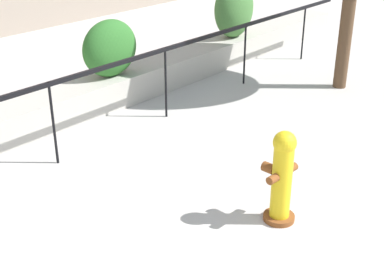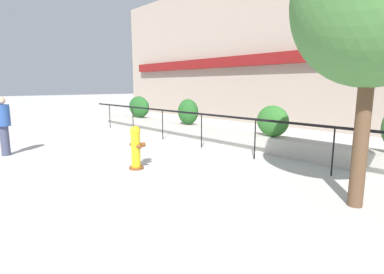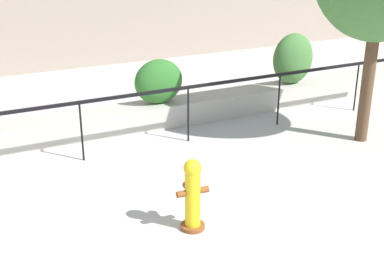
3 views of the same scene
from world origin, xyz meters
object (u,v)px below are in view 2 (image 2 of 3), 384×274
object	(u,v)px
fire_hydrant	(136,147)
hedge_bush_0	(139,107)
hedge_bush_2	(273,121)
hedge_bush_1	(188,112)
street_tree	(375,0)
pedestrian	(3,122)

from	to	relation	value
fire_hydrant	hedge_bush_0	bearing A→B (deg)	146.93
hedge_bush_2	fire_hydrant	distance (m)	4.29
hedge_bush_1	street_tree	size ratio (longest dim) A/B	0.22
hedge_bush_0	street_tree	size ratio (longest dim) A/B	0.32
street_tree	hedge_bush_1	bearing A→B (deg)	160.45
pedestrian	hedge_bush_0	bearing A→B (deg)	111.56
hedge_bush_1	hedge_bush_2	bearing A→B (deg)	0.00
hedge_bush_2	fire_hydrant	bearing A→B (deg)	-106.30
street_tree	pedestrian	distance (m)	9.43
hedge_bush_2	street_tree	size ratio (longest dim) A/B	0.23
hedge_bush_1	hedge_bush_2	xyz separation A→B (m)	(3.89, 0.00, -0.03)
hedge_bush_0	hedge_bush_1	world-z (taller)	hedge_bush_0
hedge_bush_0	street_tree	bearing A→B (deg)	-13.32
hedge_bush_1	fire_hydrant	bearing A→B (deg)	-56.74
hedge_bush_1	pedestrian	xyz separation A→B (m)	(-1.17, -6.17, -0.02)
hedge_bush_0	street_tree	world-z (taller)	street_tree
hedge_bush_0	fire_hydrant	xyz separation A→B (m)	(6.30, -4.10, -0.46)
hedge_bush_1	pedestrian	size ratio (longest dim) A/B	0.59
hedge_bush_0	pedestrian	size ratio (longest dim) A/B	0.86
pedestrian	street_tree	bearing A→B (deg)	23.28
pedestrian	fire_hydrant	bearing A→B (deg)	28.23
hedge_bush_1	street_tree	distance (m)	8.01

